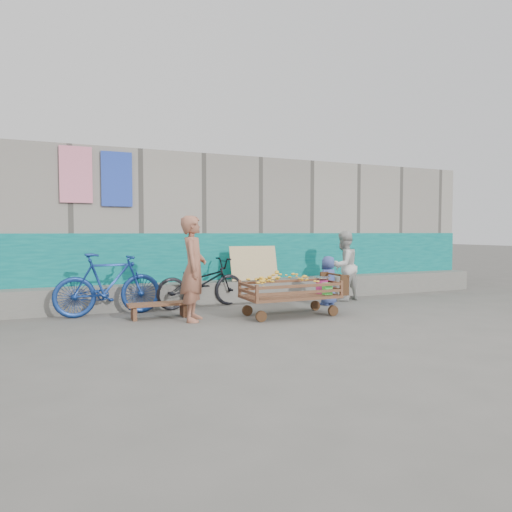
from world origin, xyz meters
name	(u,v)px	position (x,y,z in m)	size (l,w,h in m)	color
ground	(292,324)	(0.00, 0.00, 0.00)	(80.00, 80.00, 0.00)	#55544E
building_wall	(212,230)	(0.00, 4.05, 1.47)	(12.00, 3.50, 3.00)	gray
banana_cart	(289,286)	(0.27, 0.62, 0.51)	(1.75, 0.80, 0.75)	#4F2A1D
bench	(159,307)	(-1.79, 1.29, 0.19)	(1.02, 0.31, 0.26)	#4F2A1D
vendor_man	(194,268)	(-1.33, 0.84, 0.84)	(0.61, 0.40, 1.69)	#9A5D46
woman	(344,266)	(2.12, 1.74, 0.72)	(0.70, 0.55, 1.45)	beige
child	(328,280)	(1.52, 1.37, 0.48)	(0.47, 0.31, 0.96)	#3C4F93
bicycle_dark	(201,283)	(-0.86, 2.05, 0.47)	(0.62, 1.77, 0.93)	black
bicycle_blue	(109,284)	(-2.54, 1.85, 0.54)	(0.50, 1.78, 1.07)	navy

